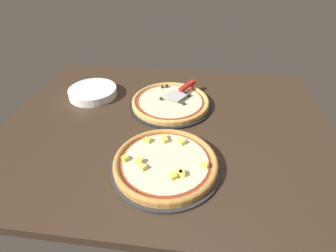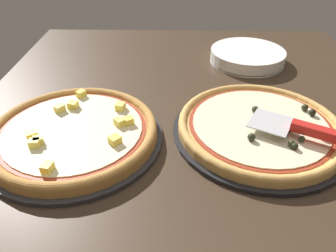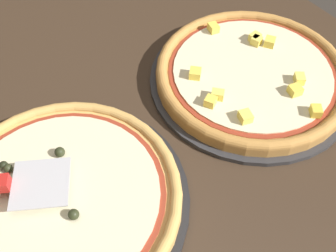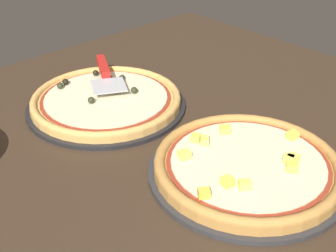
# 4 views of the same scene
# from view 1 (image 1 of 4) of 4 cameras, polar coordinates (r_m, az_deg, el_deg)

# --- Properties ---
(ground_plane) EXTENTS (1.44, 1.14, 0.04)m
(ground_plane) POSITION_cam_1_polar(r_m,az_deg,el_deg) (1.17, -0.35, -0.14)
(ground_plane) COLOR #38281C
(pizza_pan_front) EXTENTS (0.40, 0.40, 0.01)m
(pizza_pan_front) POSITION_cam_1_polar(r_m,az_deg,el_deg) (1.28, 0.38, 4.67)
(pizza_pan_front) COLOR black
(pizza_pan_front) RESTS_ON ground_plane
(pizza_front) EXTENTS (0.37, 0.37, 0.04)m
(pizza_front) POSITION_cam_1_polar(r_m,az_deg,el_deg) (1.27, 0.39, 5.37)
(pizza_front) COLOR tan
(pizza_front) RESTS_ON pizza_pan_front
(pizza_pan_back) EXTENTS (0.39, 0.39, 0.01)m
(pizza_pan_back) POSITION_cam_1_polar(r_m,az_deg,el_deg) (0.95, -0.52, -8.77)
(pizza_pan_back) COLOR #2D2D30
(pizza_pan_back) RESTS_ON ground_plane
(pizza_back) EXTENTS (0.37, 0.37, 0.04)m
(pizza_back) POSITION_cam_1_polar(r_m,az_deg,el_deg) (0.93, -0.53, -7.90)
(pizza_back) COLOR #B77F3D
(pizza_back) RESTS_ON pizza_pan_back
(serving_spatula) EXTENTS (0.15, 0.21, 0.02)m
(serving_spatula) POSITION_cam_1_polar(r_m,az_deg,el_deg) (1.32, 3.61, 8.22)
(serving_spatula) COLOR #B7B7BC
(serving_spatula) RESTS_ON pizza_front
(plate_stack) EXTENTS (0.24, 0.24, 0.04)m
(plate_stack) POSITION_cam_1_polar(r_m,az_deg,el_deg) (1.41, -16.03, 7.10)
(plate_stack) COLOR white
(plate_stack) RESTS_ON ground_plane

